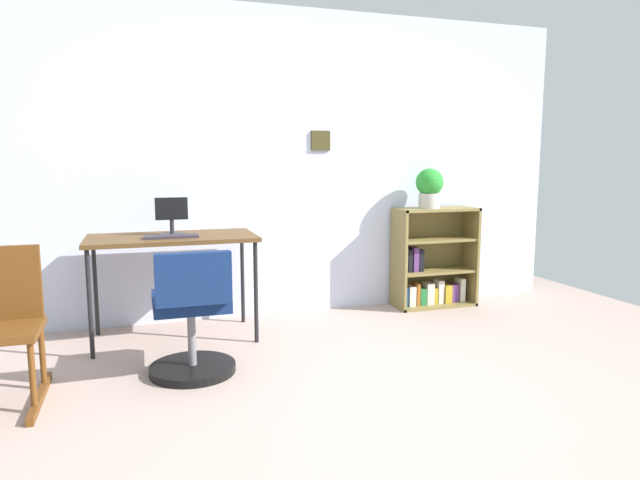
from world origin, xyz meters
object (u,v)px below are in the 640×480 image
(office_chair, at_px, (192,322))
(desk, at_px, (172,244))
(bookshelf_low, at_px, (431,263))
(potted_plant_on_shelf, at_px, (429,187))
(keyboard, at_px, (171,237))
(monitor, at_px, (172,217))

(office_chair, bearing_deg, desk, 94.09)
(bookshelf_low, relative_size, potted_plant_on_shelf, 2.54)
(desk, distance_m, keyboard, 0.12)
(monitor, height_order, bookshelf_low, monitor)
(bookshelf_low, height_order, potted_plant_on_shelf, potted_plant_on_shelf)
(keyboard, distance_m, bookshelf_low, 2.32)
(desk, xyz_separation_m, keyboard, (-0.01, -0.11, 0.07))
(keyboard, bearing_deg, potted_plant_on_shelf, 8.78)
(keyboard, distance_m, potted_plant_on_shelf, 2.24)
(desk, distance_m, potted_plant_on_shelf, 2.22)
(monitor, distance_m, office_chair, 0.98)
(keyboard, bearing_deg, bookshelf_low, 9.81)
(desk, relative_size, bookshelf_low, 1.34)
(monitor, relative_size, potted_plant_on_shelf, 0.78)
(desk, distance_m, bookshelf_low, 2.28)
(desk, bearing_deg, office_chair, -85.91)
(desk, height_order, keyboard, keyboard)
(monitor, height_order, office_chair, monitor)
(office_chair, distance_m, bookshelf_low, 2.43)
(keyboard, bearing_deg, desk, 84.09)
(keyboard, xyz_separation_m, bookshelf_low, (2.26, 0.39, -0.38))
(keyboard, height_order, office_chair, office_chair)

